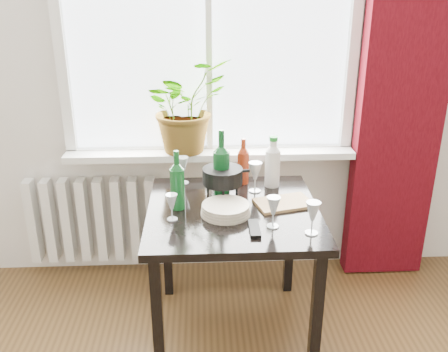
{
  "coord_description": "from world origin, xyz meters",
  "views": [
    {
      "loc": [
        -0.05,
        -0.69,
        1.82
      ],
      "look_at": [
        0.05,
        1.55,
        0.92
      ],
      "focal_mm": 40.0,
      "sensor_mm": 36.0,
      "label": 1
    }
  ],
  "objects_px": {
    "bottle_amber": "(243,161)",
    "fondue_pot": "(223,183)",
    "wineglass_front_right": "(273,212)",
    "tv_remote": "(254,229)",
    "wine_bottle_left": "(177,180)",
    "wineglass_front_left": "(172,207)",
    "potted_plant": "(185,106)",
    "wine_bottle_right": "(221,163)",
    "cleaning_bottle": "(273,161)",
    "wineglass_back_left": "(183,170)",
    "table": "(233,225)",
    "cutting_board": "(284,203)",
    "radiator": "(93,220)",
    "wineglass_far_right": "(312,218)",
    "wineglass_back_center": "(255,177)",
    "plate_stack": "(226,209)"
  },
  "relations": [
    {
      "from": "cleaning_bottle",
      "to": "cutting_board",
      "type": "height_order",
      "value": "cleaning_bottle"
    },
    {
      "from": "bottle_amber",
      "to": "wineglass_front_left",
      "type": "bearing_deg",
      "value": -130.49
    },
    {
      "from": "bottle_amber",
      "to": "fondue_pot",
      "type": "height_order",
      "value": "bottle_amber"
    },
    {
      "from": "fondue_pot",
      "to": "wine_bottle_left",
      "type": "bearing_deg",
      "value": -139.13
    },
    {
      "from": "table",
      "to": "wine_bottle_left",
      "type": "relative_size",
      "value": 2.79
    },
    {
      "from": "table",
      "to": "wine_bottle_right",
      "type": "distance_m",
      "value": 0.32
    },
    {
      "from": "table",
      "to": "potted_plant",
      "type": "height_order",
      "value": "potted_plant"
    },
    {
      "from": "cleaning_bottle",
      "to": "plate_stack",
      "type": "distance_m",
      "value": 0.45
    },
    {
      "from": "potted_plant",
      "to": "cleaning_bottle",
      "type": "relative_size",
      "value": 1.9
    },
    {
      "from": "wine_bottle_left",
      "to": "wineglass_front_left",
      "type": "distance_m",
      "value": 0.16
    },
    {
      "from": "wineglass_front_right",
      "to": "cutting_board",
      "type": "xyz_separation_m",
      "value": [
        0.09,
        0.24,
        -0.07
      ]
    },
    {
      "from": "wineglass_far_right",
      "to": "fondue_pot",
      "type": "relative_size",
      "value": 0.67
    },
    {
      "from": "wine_bottle_right",
      "to": "wineglass_back_left",
      "type": "distance_m",
      "value": 0.3
    },
    {
      "from": "plate_stack",
      "to": "tv_remote",
      "type": "relative_size",
      "value": 1.51
    },
    {
      "from": "bottle_amber",
      "to": "wineglass_back_center",
      "type": "xyz_separation_m",
      "value": [
        0.05,
        -0.12,
        -0.05
      ]
    },
    {
      "from": "radiator",
      "to": "potted_plant",
      "type": "distance_m",
      "value": 0.96
    },
    {
      "from": "radiator",
      "to": "wineglass_back_left",
      "type": "height_order",
      "value": "wineglass_back_left"
    },
    {
      "from": "potted_plant",
      "to": "wineglass_back_left",
      "type": "distance_m",
      "value": 0.4
    },
    {
      "from": "wineglass_back_center",
      "to": "wine_bottle_right",
      "type": "bearing_deg",
      "value": -162.96
    },
    {
      "from": "wine_bottle_left",
      "to": "wineglass_front_left",
      "type": "relative_size",
      "value": 2.28
    },
    {
      "from": "bottle_amber",
      "to": "fondue_pot",
      "type": "distance_m",
      "value": 0.23
    },
    {
      "from": "bottle_amber",
      "to": "wineglass_back_center",
      "type": "relative_size",
      "value": 1.55
    },
    {
      "from": "wineglass_back_left",
      "to": "wine_bottle_left",
      "type": "bearing_deg",
      "value": -92.97
    },
    {
      "from": "wine_bottle_left",
      "to": "cleaning_bottle",
      "type": "distance_m",
      "value": 0.57
    },
    {
      "from": "cleaning_bottle",
      "to": "wineglass_far_right",
      "type": "distance_m",
      "value": 0.57
    },
    {
      "from": "cleaning_bottle",
      "to": "fondue_pot",
      "type": "distance_m",
      "value": 0.32
    },
    {
      "from": "potted_plant",
      "to": "wine_bottle_right",
      "type": "bearing_deg",
      "value": -66.8
    },
    {
      "from": "wineglass_back_center",
      "to": "wineglass_back_left",
      "type": "distance_m",
      "value": 0.41
    },
    {
      "from": "wine_bottle_right",
      "to": "wineglass_front_right",
      "type": "height_order",
      "value": "wine_bottle_right"
    },
    {
      "from": "plate_stack",
      "to": "cutting_board",
      "type": "xyz_separation_m",
      "value": [
        0.3,
        0.1,
        -0.02
      ]
    },
    {
      "from": "table",
      "to": "wine_bottle_left",
      "type": "distance_m",
      "value": 0.37
    },
    {
      "from": "fondue_pot",
      "to": "tv_remote",
      "type": "xyz_separation_m",
      "value": [
        0.13,
        -0.37,
        -0.07
      ]
    },
    {
      "from": "plate_stack",
      "to": "wineglass_back_left",
      "type": "bearing_deg",
      "value": 118.33
    },
    {
      "from": "potted_plant",
      "to": "wineglass_back_center",
      "type": "distance_m",
      "value": 0.61
    },
    {
      "from": "table",
      "to": "wine_bottle_left",
      "type": "bearing_deg",
      "value": 174.58
    },
    {
      "from": "cleaning_bottle",
      "to": "tv_remote",
      "type": "height_order",
      "value": "cleaning_bottle"
    },
    {
      "from": "wine_bottle_left",
      "to": "fondue_pot",
      "type": "distance_m",
      "value": 0.27
    },
    {
      "from": "wineglass_far_right",
      "to": "wineglass_back_left",
      "type": "height_order",
      "value": "wineglass_far_right"
    },
    {
      "from": "wineglass_far_right",
      "to": "wineglass_back_center",
      "type": "xyz_separation_m",
      "value": [
        -0.2,
        0.48,
        0.0
      ]
    },
    {
      "from": "table",
      "to": "tv_remote",
      "type": "relative_size",
      "value": 5.25
    },
    {
      "from": "bottle_amber",
      "to": "wineglass_back_left",
      "type": "distance_m",
      "value": 0.34
    },
    {
      "from": "potted_plant",
      "to": "wineglass_back_left",
      "type": "bearing_deg",
      "value": -93.21
    },
    {
      "from": "wine_bottle_left",
      "to": "wineglass_back_center",
      "type": "xyz_separation_m",
      "value": [
        0.4,
        0.19,
        -0.07
      ]
    },
    {
      "from": "table",
      "to": "wineglass_back_left",
      "type": "bearing_deg",
      "value": 126.62
    },
    {
      "from": "wineglass_back_left",
      "to": "wineglass_front_left",
      "type": "height_order",
      "value": "wineglass_back_left"
    },
    {
      "from": "plate_stack",
      "to": "wineglass_front_left",
      "type": "bearing_deg",
      "value": -169.72
    },
    {
      "from": "wineglass_front_right",
      "to": "tv_remote",
      "type": "height_order",
      "value": "wineglass_front_right"
    },
    {
      "from": "cutting_board",
      "to": "radiator",
      "type": "bearing_deg",
      "value": 152.0
    },
    {
      "from": "bottle_amber",
      "to": "fondue_pot",
      "type": "relative_size",
      "value": 1.1
    },
    {
      "from": "bottle_amber",
      "to": "wineglass_front_right",
      "type": "height_order",
      "value": "bottle_amber"
    }
  ]
}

